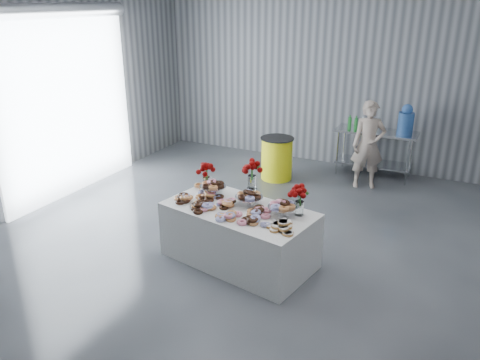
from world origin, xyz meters
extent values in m
plane|color=#3B3E43|center=(0.00, 0.00, 0.00)|extent=(9.00, 9.00, 0.00)
cube|color=gray|center=(0.00, 4.50, 2.00)|extent=(8.00, 0.04, 4.00)
cube|color=gray|center=(-4.00, 0.00, 2.00)|extent=(0.04, 9.00, 4.00)
cube|color=white|center=(-3.94, 1.00, 1.50)|extent=(0.05, 3.00, 3.00)
cylinder|color=silver|center=(-3.90, 1.00, 3.05)|extent=(0.24, 3.00, 0.24)
cube|color=white|center=(-0.23, 0.09, 0.38)|extent=(2.05, 1.33, 0.75)
cube|color=silver|center=(0.69, 4.10, 0.88)|extent=(1.50, 0.60, 0.04)
cube|color=silver|center=(0.69, 4.10, 0.25)|extent=(1.40, 0.55, 0.03)
cylinder|color=silver|center=(0.04, 3.85, 0.43)|extent=(0.04, 0.04, 0.86)
cylinder|color=silver|center=(1.34, 3.85, 0.43)|extent=(0.04, 0.04, 0.86)
cylinder|color=silver|center=(0.04, 4.35, 0.43)|extent=(0.04, 0.04, 0.86)
cylinder|color=silver|center=(1.34, 4.35, 0.43)|extent=(0.04, 0.04, 0.86)
cylinder|color=silver|center=(-0.74, 0.34, 0.81)|extent=(0.06, 0.06, 0.12)
cylinder|color=silver|center=(-0.74, 0.34, 0.88)|extent=(0.36, 0.36, 0.01)
cylinder|color=silver|center=(-0.15, 0.23, 0.81)|extent=(0.06, 0.06, 0.12)
cylinder|color=silver|center=(-0.15, 0.23, 0.88)|extent=(0.36, 0.36, 0.01)
cylinder|color=silver|center=(0.34, 0.14, 0.81)|extent=(0.06, 0.06, 0.12)
cylinder|color=silver|center=(0.34, 0.14, 0.88)|extent=(0.36, 0.36, 0.01)
cylinder|color=white|center=(-0.92, 0.48, 0.84)|extent=(0.11, 0.11, 0.18)
cylinder|color=#1E5919|center=(-0.92, 0.48, 0.97)|extent=(0.04, 0.04, 0.18)
cylinder|color=white|center=(0.51, 0.26, 0.84)|extent=(0.11, 0.11, 0.18)
cylinder|color=#1E5919|center=(0.51, 0.26, 0.97)|extent=(0.04, 0.04, 0.18)
cylinder|color=silver|center=(-0.21, 0.45, 0.82)|extent=(0.14, 0.14, 0.15)
cylinder|color=white|center=(-0.21, 0.45, 0.99)|extent=(0.11, 0.11, 0.18)
cylinder|color=#1E5919|center=(-0.21, 0.45, 1.12)|extent=(0.04, 0.04, 0.18)
cylinder|color=#3C74CC|center=(1.19, 4.10, 1.10)|extent=(0.28, 0.28, 0.40)
sphere|color=#3C74CC|center=(1.19, 4.10, 1.36)|extent=(0.20, 0.20, 0.20)
imported|color=#CC8C93|center=(0.68, 3.46, 0.79)|extent=(0.67, 0.56, 1.58)
cylinder|color=#FFF815|center=(-0.93, 3.12, 0.39)|extent=(0.58, 0.58, 0.79)
cylinder|color=black|center=(-0.93, 3.12, 0.80)|extent=(0.63, 0.63, 0.02)
camera|label=1|loc=(2.17, -4.72, 3.23)|focal=35.00mm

